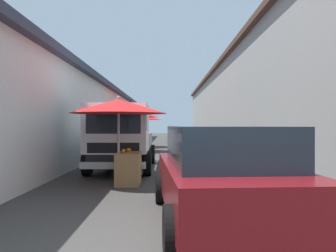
{
  "coord_description": "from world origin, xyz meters",
  "views": [
    {
      "loc": [
        -3.42,
        0.15,
        1.47
      ],
      "look_at": [
        8.13,
        0.12,
        1.44
      ],
      "focal_mm": 35.67,
      "sensor_mm": 36.0,
      "label": 1
    }
  ],
  "objects_px": {
    "hatchback_car": "(222,174)",
    "parked_scooter": "(224,152)",
    "fruit_stall_mid_lane": "(140,119)",
    "vendor_by_crates": "(123,138)",
    "fruit_stall_near_left": "(134,118)",
    "plastic_stool": "(131,150)",
    "fruit_stall_far_left": "(120,118)",
    "delivery_truck": "(120,139)"
  },
  "relations": [
    {
      "from": "fruit_stall_mid_lane",
      "to": "hatchback_car",
      "type": "relative_size",
      "value": 0.69
    },
    {
      "from": "fruit_stall_mid_lane",
      "to": "hatchback_car",
      "type": "distance_m",
      "value": 17.23
    },
    {
      "from": "fruit_stall_far_left",
      "to": "plastic_stool",
      "type": "height_order",
      "value": "fruit_stall_far_left"
    },
    {
      "from": "parked_scooter",
      "to": "vendor_by_crates",
      "type": "bearing_deg",
      "value": 76.33
    },
    {
      "from": "fruit_stall_near_left",
      "to": "vendor_by_crates",
      "type": "distance_m",
      "value": 4.55
    },
    {
      "from": "fruit_stall_near_left",
      "to": "fruit_stall_far_left",
      "type": "distance_m",
      "value": 10.06
    },
    {
      "from": "parked_scooter",
      "to": "fruit_stall_mid_lane",
      "type": "bearing_deg",
      "value": 22.9
    },
    {
      "from": "plastic_stool",
      "to": "fruit_stall_far_left",
      "type": "bearing_deg",
      "value": -175.74
    },
    {
      "from": "hatchback_car",
      "to": "fruit_stall_near_left",
      "type": "bearing_deg",
      "value": 11.35
    },
    {
      "from": "hatchback_car",
      "to": "vendor_by_crates",
      "type": "height_order",
      "value": "vendor_by_crates"
    },
    {
      "from": "hatchback_car",
      "to": "vendor_by_crates",
      "type": "xyz_separation_m",
      "value": [
        8.66,
        2.63,
        0.19
      ]
    },
    {
      "from": "fruit_stall_far_left",
      "to": "hatchback_car",
      "type": "distance_m",
      "value": 3.77
    },
    {
      "from": "fruit_stall_near_left",
      "to": "vendor_by_crates",
      "type": "height_order",
      "value": "fruit_stall_near_left"
    },
    {
      "from": "fruit_stall_near_left",
      "to": "fruit_stall_mid_lane",
      "type": "height_order",
      "value": "fruit_stall_near_left"
    },
    {
      "from": "delivery_truck",
      "to": "fruit_stall_near_left",
      "type": "bearing_deg",
      "value": 2.59
    },
    {
      "from": "delivery_truck",
      "to": "plastic_stool",
      "type": "bearing_deg",
      "value": 2.51
    },
    {
      "from": "plastic_stool",
      "to": "fruit_stall_mid_lane",
      "type": "bearing_deg",
      "value": 0.93
    },
    {
      "from": "hatchback_car",
      "to": "vendor_by_crates",
      "type": "relative_size",
      "value": 2.5
    },
    {
      "from": "fruit_stall_near_left",
      "to": "fruit_stall_far_left",
      "type": "height_order",
      "value": "fruit_stall_near_left"
    },
    {
      "from": "fruit_stall_near_left",
      "to": "delivery_truck",
      "type": "xyz_separation_m",
      "value": [
        -7.76,
        -0.35,
        -0.8
      ]
    },
    {
      "from": "fruit_stall_mid_lane",
      "to": "parked_scooter",
      "type": "xyz_separation_m",
      "value": [
        -9.29,
        -3.93,
        -1.41
      ]
    },
    {
      "from": "fruit_stall_near_left",
      "to": "delivery_truck",
      "type": "distance_m",
      "value": 7.81
    },
    {
      "from": "vendor_by_crates",
      "to": "plastic_stool",
      "type": "height_order",
      "value": "vendor_by_crates"
    },
    {
      "from": "delivery_truck",
      "to": "vendor_by_crates",
      "type": "bearing_deg",
      "value": 5.97
    },
    {
      "from": "vendor_by_crates",
      "to": "plastic_stool",
      "type": "relative_size",
      "value": 3.7
    },
    {
      "from": "fruit_stall_far_left",
      "to": "delivery_truck",
      "type": "relative_size",
      "value": 0.47
    },
    {
      "from": "hatchback_car",
      "to": "delivery_truck",
      "type": "xyz_separation_m",
      "value": [
        5.36,
        2.28,
        0.3
      ]
    },
    {
      "from": "fruit_stall_far_left",
      "to": "vendor_by_crates",
      "type": "bearing_deg",
      "value": 6.77
    },
    {
      "from": "delivery_truck",
      "to": "parked_scooter",
      "type": "distance_m",
      "value": 4.34
    },
    {
      "from": "hatchback_car",
      "to": "delivery_truck",
      "type": "bearing_deg",
      "value": 23.07
    },
    {
      "from": "fruit_stall_near_left",
      "to": "hatchback_car",
      "type": "bearing_deg",
      "value": -168.65
    },
    {
      "from": "plastic_stool",
      "to": "hatchback_car",
      "type": "bearing_deg",
      "value": -166.23
    },
    {
      "from": "fruit_stall_mid_lane",
      "to": "vendor_by_crates",
      "type": "bearing_deg",
      "value": 179.84
    },
    {
      "from": "hatchback_car",
      "to": "parked_scooter",
      "type": "relative_size",
      "value": 2.37
    },
    {
      "from": "hatchback_car",
      "to": "parked_scooter",
      "type": "distance_m",
      "value": 7.82
    },
    {
      "from": "parked_scooter",
      "to": "plastic_stool",
      "type": "distance_m",
      "value": 4.55
    },
    {
      "from": "fruit_stall_mid_lane",
      "to": "fruit_stall_far_left",
      "type": "xyz_separation_m",
      "value": [
        -13.91,
        -0.64,
        -0.21
      ]
    },
    {
      "from": "fruit_stall_near_left",
      "to": "plastic_stool",
      "type": "relative_size",
      "value": 6.11
    },
    {
      "from": "fruit_stall_near_left",
      "to": "plastic_stool",
      "type": "distance_m",
      "value": 3.31
    },
    {
      "from": "hatchback_car",
      "to": "delivery_truck",
      "type": "distance_m",
      "value": 5.83
    },
    {
      "from": "delivery_truck",
      "to": "vendor_by_crates",
      "type": "xyz_separation_m",
      "value": [
        3.3,
        0.34,
        -0.11
      ]
    },
    {
      "from": "delivery_truck",
      "to": "fruit_stall_mid_lane",
      "type": "bearing_deg",
      "value": 1.59
    }
  ]
}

